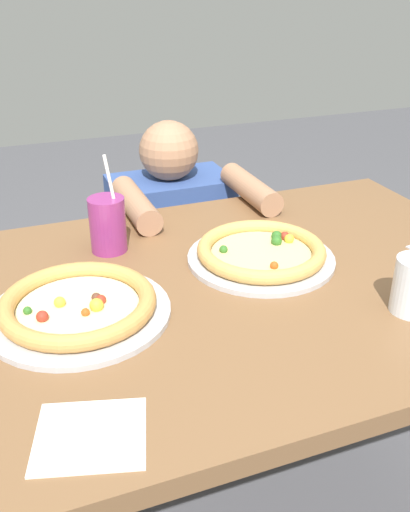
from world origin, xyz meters
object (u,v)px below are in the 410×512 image
at_px(pizza_near, 78,306).
at_px(drink_cup_colored, 108,224).
at_px(diner_seated, 173,273).
at_px(pizza_far, 261,253).

xyz_separation_m(pizza_near, drink_cup_colored, (0.12, 0.26, 0.05)).
bearing_deg(diner_seated, drink_cup_colored, -125.35).
relative_size(pizza_far, drink_cup_colored, 1.45).
height_order(pizza_far, drink_cup_colored, drink_cup_colored).
distance_m(pizza_near, drink_cup_colored, 0.29).
distance_m(pizza_near, diner_seated, 0.85).
height_order(pizza_far, diner_seated, diner_seated).
relative_size(pizza_near, diner_seated, 0.38).
bearing_deg(drink_cup_colored, pizza_far, -30.00).
distance_m(pizza_far, diner_seated, 0.67).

